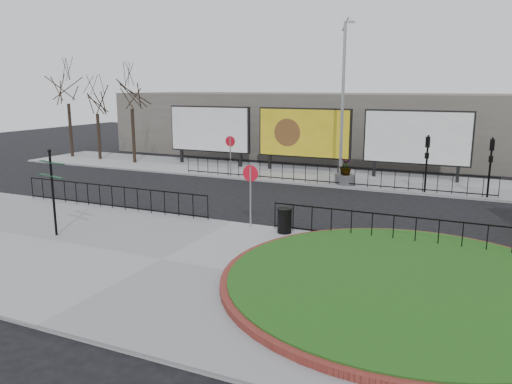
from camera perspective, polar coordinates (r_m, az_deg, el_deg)
The scene contains 24 objects.
ground at distance 20.61m, azimuth -2.66°, elevation -3.71°, with size 90.00×90.00×0.00m, color black.
pavement_near at distance 16.53m, azimuth -10.71°, elevation -7.73°, with size 30.00×10.00×0.12m, color gray.
pavement_far at distance 31.48m, azimuth 7.40°, elevation 1.81°, with size 44.00×6.00×0.12m, color gray.
brick_edge at distance 14.73m, azimuth 16.79°, elevation -9.93°, with size 10.40×10.40×0.18m, color maroon.
grass_lawn at distance 14.72m, azimuth 16.80°, elevation -9.85°, with size 10.00×10.00×0.22m, color #184412.
railing_near_left at distance 23.52m, azimuth -16.13°, elevation -0.52°, with size 10.00×0.10×1.10m, color black, non-canonical shape.
railing_near_right at distance 18.19m, azimuth 15.43°, elevation -4.10°, with size 9.00×0.10×1.10m, color black, non-canonical shape.
railing_far at distance 28.54m, azimuth 7.73°, elevation 2.00°, with size 18.00×0.10×1.10m, color black, non-canonical shape.
speed_sign_far at distance 30.71m, azimuth -2.95°, elevation 5.15°, with size 0.64×0.07×2.47m.
speed_sign_near at distance 19.39m, azimuth -0.63°, elevation 1.12°, with size 0.64×0.07×2.47m.
billboard_left at distance 35.43m, azimuth -5.33°, elevation 7.14°, with size 6.20×0.31×4.10m.
billboard_mid at distance 32.52m, azimuth 5.50°, elevation 6.70°, with size 6.20×0.31×4.10m.
billboard_right at distance 30.94m, azimuth 17.89°, elevation 5.91°, with size 6.20×0.31×4.10m.
lamp_post at distance 29.62m, azimuth 9.89°, elevation 10.38°, with size 0.74×0.18×9.23m.
signal_pole_a at distance 27.30m, azimuth 18.96°, elevation 4.03°, with size 0.22×0.26×3.00m.
signal_pole_b at distance 27.18m, azimuth 25.26°, elevation 3.50°, with size 0.22×0.26×3.00m.
tree_left at distance 37.24m, azimuth -13.95°, elevation 8.65°, with size 2.00×2.00×7.00m, color #2D2119, non-canonical shape.
tree_mid at distance 39.75m, azimuth -17.65°, elevation 8.05°, with size 2.00×2.00×6.20m, color #2D2119, non-canonical shape.
tree_far at distance 41.93m, azimuth -20.60°, elevation 8.92°, with size 2.00×2.00×7.50m, color #2D2119, non-canonical shape.
building_backdrop at distance 40.77m, azimuth 11.74°, elevation 7.43°, with size 40.00×10.00×5.00m, color #625D55.
fingerpost_sign at distance 19.73m, azimuth -22.26°, elevation 0.86°, with size 1.51×0.58×3.24m.
litter_bin at distance 18.92m, azimuth 3.28°, elevation -3.27°, with size 0.58×0.58×0.96m.
planter_b at distance 28.96m, azimuth 10.03°, elevation 1.96°, with size 1.02×1.02×1.47m.
planter_c at distance 28.62m, azimuth 10.26°, elevation 1.82°, with size 1.02×1.02×1.45m.
Camera 1 is at (9.14, -17.61, 5.59)m, focal length 35.00 mm.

